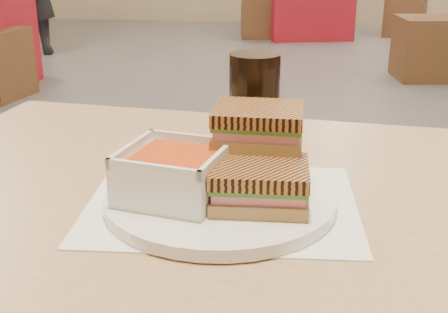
# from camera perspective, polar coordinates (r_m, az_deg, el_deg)

# --- Properties ---
(main_table) EXTENTS (1.26, 0.81, 0.75)m
(main_table) POSITION_cam_1_polar(r_m,az_deg,el_deg) (0.86, 6.53, -10.55)
(main_table) COLOR tan
(main_table) RESTS_ON ground
(tray_liner) EXTENTS (0.36, 0.29, 0.00)m
(tray_liner) POSITION_cam_1_polar(r_m,az_deg,el_deg) (0.78, -0.19, -4.47)
(tray_liner) COLOR white
(tray_liner) RESTS_ON main_table
(plate) EXTENTS (0.29, 0.29, 0.02)m
(plate) POSITION_cam_1_polar(r_m,az_deg,el_deg) (0.77, -0.37, -4.02)
(plate) COLOR white
(plate) RESTS_ON tray_liner
(soup_bowl) EXTENTS (0.14, 0.14, 0.06)m
(soup_bowl) POSITION_cam_1_polar(r_m,az_deg,el_deg) (0.75, -4.74, -1.79)
(soup_bowl) COLOR white
(soup_bowl) RESTS_ON plate
(panini_lower) EXTENTS (0.12, 0.10, 0.05)m
(panini_lower) POSITION_cam_1_polar(r_m,az_deg,el_deg) (0.73, 3.38, -2.67)
(panini_lower) COLOR #9F7848
(panini_lower) RESTS_ON plate
(panini_upper) EXTENTS (0.12, 0.10, 0.05)m
(panini_upper) POSITION_cam_1_polar(r_m,az_deg,el_deg) (0.78, 3.27, 2.88)
(panini_upper) COLOR #9F7848
(panini_upper) RESTS_ON panini_lower
(cola_glass) EXTENTS (0.08, 0.08, 0.16)m
(cola_glass) POSITION_cam_1_polar(r_m,az_deg,el_deg) (0.91, 2.86, 4.68)
(cola_glass) COLOR black
(cola_glass) RESTS_ON main_table
(bg_table_2) EXTENTS (1.03, 1.03, 0.75)m
(bg_table_2) POSITION_cam_1_polar(r_m,az_deg,el_deg) (6.77, 7.75, 14.39)
(bg_table_2) COLOR red
(bg_table_2) RESTS_ON ground
(bg_chair_1l) EXTENTS (0.48, 0.48, 0.47)m
(bg_chair_1l) POSITION_cam_1_polar(r_m,az_deg,el_deg) (4.95, 18.45, 9.68)
(bg_chair_1l) COLOR brown
(bg_chair_1l) RESTS_ON ground
(bg_chair_2l) EXTENTS (0.43, 0.43, 0.42)m
(bg_chair_2l) POSITION_cam_1_polar(r_m,az_deg,el_deg) (6.64, 3.34, 12.99)
(bg_chair_2l) COLOR brown
(bg_chair_2l) RESTS_ON ground
(bg_chair_2r) EXTENTS (0.50, 0.50, 0.45)m
(bg_chair_2r) POSITION_cam_1_polar(r_m,az_deg,el_deg) (6.98, 16.74, 12.69)
(bg_chair_2r) COLOR brown
(bg_chair_2r) RESTS_ON ground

